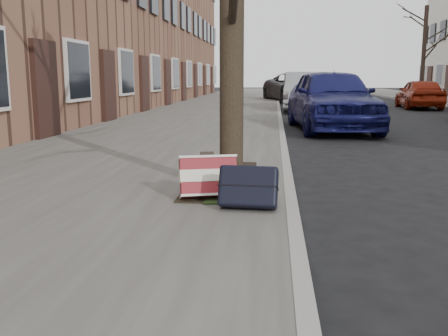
# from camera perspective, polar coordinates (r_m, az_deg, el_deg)

# --- Properties ---
(near_sidewalk) EXTENTS (5.00, 70.00, 0.12)m
(near_sidewalk) POSITION_cam_1_polar(r_m,az_deg,el_deg) (19.17, -1.08, 6.51)
(near_sidewalk) COLOR slate
(near_sidewalk) RESTS_ON ground
(house_near) EXTENTS (6.80, 40.00, 7.00)m
(house_near) POSITION_cam_1_polar(r_m,az_deg,el_deg) (21.69, -17.06, 15.62)
(house_near) COLOR brown
(house_near) RESTS_ON ground
(dirt_patch) EXTENTS (0.85, 0.85, 0.02)m
(dirt_patch) POSITION_cam_1_polar(r_m,az_deg,el_deg) (5.36, -0.41, -2.95)
(dirt_patch) COLOR black
(dirt_patch) RESTS_ON near_sidewalk
(suitcase_red) EXTENTS (0.65, 0.46, 0.45)m
(suitcase_red) POSITION_cam_1_polar(r_m,az_deg,el_deg) (5.14, -1.80, -1.07)
(suitcase_red) COLOR maroon
(suitcase_red) RESTS_ON near_sidewalk
(suitcase_navy) EXTENTS (0.58, 0.36, 0.44)m
(suitcase_navy) POSITION_cam_1_polar(r_m,az_deg,el_deg) (4.74, 2.81, -2.12)
(suitcase_navy) COLOR black
(suitcase_navy) RESTS_ON near_sidewalk
(car_near_front) EXTENTS (2.33, 4.85, 1.60)m
(car_near_front) POSITION_cam_1_polar(r_m,az_deg,el_deg) (13.18, 12.19, 7.72)
(car_near_front) COLOR #141653
(car_near_front) RESTS_ON ground
(car_near_mid) EXTENTS (1.89, 4.79, 1.55)m
(car_near_mid) POSITION_cam_1_polar(r_m,az_deg,el_deg) (20.30, 9.37, 8.61)
(car_near_mid) COLOR #A7AAAF
(car_near_mid) RESTS_ON ground
(car_near_back) EXTENTS (4.00, 6.14, 1.57)m
(car_near_back) POSITION_cam_1_polar(r_m,az_deg,el_deg) (27.23, 8.39, 9.09)
(car_near_back) COLOR #333237
(car_near_back) RESTS_ON ground
(car_far_back) EXTENTS (1.72, 3.85, 1.29)m
(car_far_back) POSITION_cam_1_polar(r_m,az_deg,el_deg) (23.19, 21.45, 7.92)
(car_far_back) COLOR maroon
(car_far_back) RESTS_ON ground
(tree_far_c) EXTENTS (0.24, 0.24, 5.27)m
(tree_far_c) POSITION_cam_1_polar(r_m,az_deg,el_deg) (32.04, 21.86, 12.18)
(tree_far_c) COLOR black
(tree_far_c) RESTS_ON far_sidewalk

